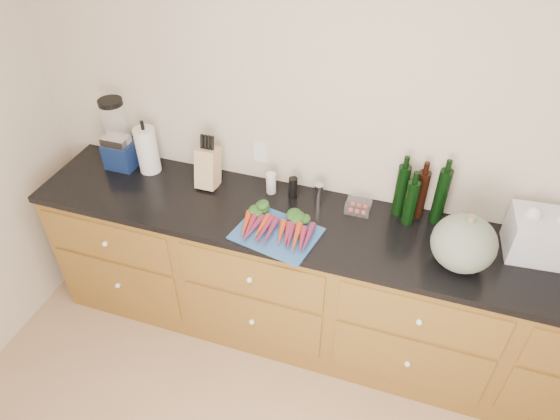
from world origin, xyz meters
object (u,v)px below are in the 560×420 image
(squash, at_px, (464,243))
(paper_towel, at_px, (147,150))
(carrots, at_px, (279,225))
(tomato_box, at_px, (358,206))
(knife_block, at_px, (208,168))
(cutting_board, at_px, (277,234))
(blender_appliance, at_px, (118,138))

(squash, xyz_separation_m, paper_towel, (-1.85, 0.24, 0.01))
(carrots, bearing_deg, tomato_box, 38.39)
(knife_block, distance_m, tomato_box, 0.90)
(cutting_board, height_order, paper_towel, paper_towel)
(squash, xyz_separation_m, knife_block, (-1.44, 0.22, -0.02))
(squash, bearing_deg, tomato_box, 155.19)
(squash, xyz_separation_m, blender_appliance, (-2.04, 0.24, 0.06))
(cutting_board, relative_size, paper_towel, 1.47)
(carrots, relative_size, tomato_box, 2.90)
(cutting_board, xyz_separation_m, paper_towel, (-0.93, 0.32, 0.14))
(cutting_board, xyz_separation_m, squash, (0.92, 0.08, 0.13))
(squash, distance_m, blender_appliance, 2.05)
(squash, distance_m, paper_towel, 1.86)
(paper_towel, relative_size, tomato_box, 2.14)
(cutting_board, height_order, squash, squash)
(blender_appliance, height_order, knife_block, blender_appliance)
(blender_appliance, relative_size, tomato_box, 3.31)
(squash, relative_size, paper_towel, 1.07)
(blender_appliance, height_order, paper_towel, blender_appliance)
(carrots, height_order, paper_towel, paper_towel)
(cutting_board, distance_m, knife_block, 0.61)
(blender_appliance, bearing_deg, squash, -6.78)
(blender_appliance, distance_m, paper_towel, 0.19)
(squash, bearing_deg, knife_block, 171.16)
(blender_appliance, bearing_deg, carrots, -14.07)
(carrots, bearing_deg, squash, 2.36)
(cutting_board, distance_m, tomato_box, 0.50)
(cutting_board, relative_size, carrots, 1.08)
(tomato_box, bearing_deg, paper_towel, -179.56)
(paper_towel, bearing_deg, blender_appliance, -179.25)
(cutting_board, height_order, tomato_box, tomato_box)
(squash, height_order, paper_towel, paper_towel)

